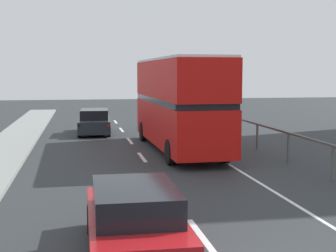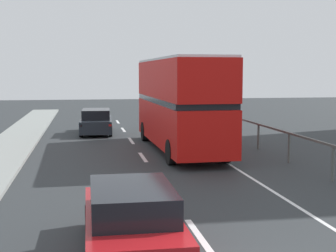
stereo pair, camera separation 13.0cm
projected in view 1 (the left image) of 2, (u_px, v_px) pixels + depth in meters
The scene contains 5 objects.
lane_paint_markings at pixel (214, 177), 16.89m from camera, with size 3.30×46.00×0.01m.
bridge_side_railing at pixel (309, 144), 17.87m from camera, with size 0.10×42.00×1.23m.
double_decker_bus_red at pixel (179, 102), 22.47m from camera, with size 2.70×10.06×4.24m.
hatchback_car_near at pixel (134, 222), 9.53m from camera, with size 1.82×4.34×1.43m.
sedan_car_ahead at pixel (94, 122), 28.97m from camera, with size 2.01×4.64×1.46m.
Camera 1 is at (-2.58, -7.50, 3.57)m, focal length 52.40 mm.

